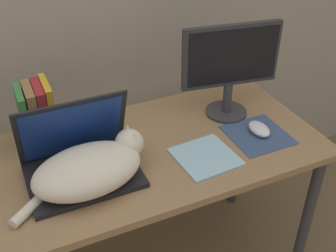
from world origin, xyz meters
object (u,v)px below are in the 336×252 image
object	(u,v)px
book_row	(37,115)
external_monitor	(230,66)
computer_mouse	(259,129)
laptop	(80,161)
cat	(91,168)
notepad	(205,157)

from	to	relation	value
book_row	external_monitor	bearing A→B (deg)	-8.93
external_monitor	computer_mouse	size ratio (longest dim) A/B	3.63
external_monitor	book_row	size ratio (longest dim) A/B	1.62
laptop	computer_mouse	size ratio (longest dim) A/B	3.42
cat	notepad	world-z (taller)	cat
external_monitor	notepad	world-z (taller)	external_monitor
laptop	book_row	world-z (taller)	laptop
laptop	external_monitor	distance (m)	0.66
laptop	notepad	size ratio (longest dim) A/B	1.67
external_monitor	book_row	world-z (taller)	external_monitor
external_monitor	notepad	bearing A→B (deg)	-134.41
laptop	external_monitor	world-z (taller)	external_monitor
external_monitor	laptop	bearing A→B (deg)	-169.03
external_monitor	notepad	size ratio (longest dim) A/B	1.77
computer_mouse	book_row	world-z (taller)	book_row
laptop	cat	bearing A→B (deg)	-76.99
laptop	notepad	xyz separation A→B (m)	(0.41, -0.10, -0.05)
laptop	book_row	bearing A→B (deg)	109.99
computer_mouse	notepad	world-z (taller)	computer_mouse
computer_mouse	external_monitor	bearing A→B (deg)	101.90
laptop	external_monitor	bearing A→B (deg)	10.97
notepad	cat	bearing A→B (deg)	176.00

